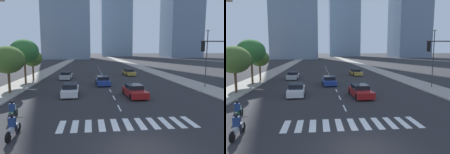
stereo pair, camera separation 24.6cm
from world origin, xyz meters
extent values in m
plane|color=#28282B|center=(0.00, 0.00, 0.00)|extent=(800.00, 800.00, 0.00)
cube|color=gray|center=(12.71, 30.00, 0.07)|extent=(4.00, 260.00, 0.15)
cube|color=gray|center=(-12.71, 30.00, 0.07)|extent=(4.00, 260.00, 0.15)
cube|color=silver|center=(-4.50, 3.76, 0.00)|extent=(0.45, 2.34, 0.01)
cube|color=silver|center=(-3.60, 3.76, 0.00)|extent=(0.45, 2.34, 0.01)
cube|color=silver|center=(-2.70, 3.76, 0.00)|extent=(0.45, 2.34, 0.01)
cube|color=silver|center=(-1.80, 3.76, 0.00)|extent=(0.45, 2.34, 0.01)
cube|color=silver|center=(-0.90, 3.76, 0.00)|extent=(0.45, 2.34, 0.01)
cube|color=silver|center=(0.00, 3.76, 0.00)|extent=(0.45, 2.34, 0.01)
cube|color=silver|center=(0.90, 3.76, 0.00)|extent=(0.45, 2.34, 0.01)
cube|color=silver|center=(1.80, 3.76, 0.00)|extent=(0.45, 2.34, 0.01)
cube|color=silver|center=(2.70, 3.76, 0.00)|extent=(0.45, 2.34, 0.01)
cube|color=silver|center=(3.60, 3.76, 0.00)|extent=(0.45, 2.34, 0.01)
cube|color=silver|center=(4.50, 3.76, 0.00)|extent=(0.45, 2.34, 0.01)
cube|color=silver|center=(0.00, 7.76, 0.00)|extent=(0.14, 2.00, 0.01)
cube|color=silver|center=(0.00, 11.76, 0.00)|extent=(0.14, 2.00, 0.01)
cube|color=silver|center=(0.00, 15.76, 0.00)|extent=(0.14, 2.00, 0.01)
cube|color=silver|center=(0.00, 19.76, 0.00)|extent=(0.14, 2.00, 0.01)
cube|color=silver|center=(0.00, 23.76, 0.00)|extent=(0.14, 2.00, 0.01)
cube|color=silver|center=(0.00, 27.76, 0.00)|extent=(0.14, 2.00, 0.01)
cube|color=silver|center=(0.00, 31.76, 0.00)|extent=(0.14, 2.00, 0.01)
cube|color=silver|center=(0.00, 35.76, 0.00)|extent=(0.14, 2.00, 0.01)
cube|color=silver|center=(0.00, 39.76, 0.00)|extent=(0.14, 2.00, 0.01)
cube|color=silver|center=(0.00, 43.76, 0.00)|extent=(0.14, 2.00, 0.01)
cube|color=silver|center=(0.00, 47.76, 0.00)|extent=(0.14, 2.00, 0.01)
cube|color=silver|center=(0.00, 51.76, 0.00)|extent=(0.14, 2.00, 0.01)
cube|color=silver|center=(0.00, 55.76, 0.00)|extent=(0.14, 2.00, 0.01)
cylinder|color=black|center=(-7.02, 3.12, 0.30)|extent=(0.14, 0.60, 0.60)
cylinder|color=black|center=(-7.06, 1.62, 0.30)|extent=(0.14, 0.60, 0.60)
cube|color=#B7BABF|center=(-7.04, 2.37, 0.52)|extent=(0.25, 1.20, 0.32)
cylinder|color=#B2B2B7|center=(-7.02, 3.02, 0.60)|extent=(0.07, 0.32, 0.67)
cylinder|color=black|center=(-7.02, 3.07, 0.97)|extent=(0.70, 0.05, 0.04)
cube|color=navy|center=(-7.04, 2.27, 0.96)|extent=(0.37, 0.25, 0.55)
sphere|color=black|center=(-7.04, 2.27, 1.36)|extent=(0.26, 0.26, 0.26)
cylinder|color=black|center=(-7.22, 2.38, 0.47)|extent=(0.12, 0.12, 0.55)
cylinder|color=black|center=(-6.86, 2.37, 0.47)|extent=(0.12, 0.12, 0.55)
cylinder|color=black|center=(-8.25, 6.32, 0.30)|extent=(0.15, 0.61, 0.60)
cylinder|color=black|center=(-8.17, 4.86, 0.30)|extent=(0.15, 0.61, 0.60)
cube|color=#1E6038|center=(-8.21, 5.59, 0.52)|extent=(0.28, 1.17, 0.32)
cylinder|color=#B2B2B7|center=(-8.24, 6.22, 0.60)|extent=(0.08, 0.32, 0.67)
cylinder|color=black|center=(-8.24, 6.27, 0.97)|extent=(0.70, 0.07, 0.04)
cube|color=navy|center=(-8.20, 5.49, 0.96)|extent=(0.37, 0.26, 0.55)
sphere|color=black|center=(-8.20, 5.49, 1.36)|extent=(0.26, 0.26, 0.26)
cylinder|color=black|center=(-8.39, 5.58, 0.47)|extent=(0.13, 0.13, 0.55)
cylinder|color=black|center=(-8.03, 5.60, 0.47)|extent=(0.13, 0.13, 0.55)
cube|color=navy|center=(-0.68, 20.27, 0.49)|extent=(2.02, 4.49, 0.66)
cube|color=black|center=(-0.68, 20.05, 1.07)|extent=(1.71, 2.05, 0.51)
cylinder|color=black|center=(-1.58, 21.74, 0.32)|extent=(0.24, 0.65, 0.64)
cylinder|color=black|center=(0.10, 21.80, 0.32)|extent=(0.24, 0.65, 0.64)
cylinder|color=black|center=(-1.47, 18.74, 0.32)|extent=(0.24, 0.65, 0.64)
cylinder|color=black|center=(0.21, 18.80, 0.32)|extent=(0.24, 0.65, 0.64)
cube|color=#B28E38|center=(5.45, 31.57, 0.47)|extent=(2.15, 4.47, 0.61)
cube|color=black|center=(5.43, 31.78, 1.04)|extent=(1.72, 2.08, 0.53)
cylinder|color=black|center=(6.38, 30.17, 0.32)|extent=(0.28, 0.66, 0.64)
cylinder|color=black|center=(4.79, 30.03, 0.32)|extent=(0.28, 0.66, 0.64)
cylinder|color=black|center=(6.12, 33.10, 0.32)|extent=(0.28, 0.66, 0.64)
cylinder|color=black|center=(4.53, 32.96, 0.32)|extent=(0.28, 0.66, 0.64)
cube|color=#B7BABF|center=(-6.75, 27.31, 0.49)|extent=(1.93, 4.40, 0.66)
cube|color=black|center=(-6.75, 27.09, 1.06)|extent=(1.63, 2.01, 0.49)
cylinder|color=black|center=(-7.50, 28.81, 0.32)|extent=(0.24, 0.65, 0.64)
cylinder|color=black|center=(-5.90, 28.76, 0.32)|extent=(0.24, 0.65, 0.64)
cylinder|color=black|center=(-7.60, 25.86, 0.32)|extent=(0.24, 0.65, 0.64)
cylinder|color=black|center=(-6.00, 25.81, 0.32)|extent=(0.24, 0.65, 0.64)
cube|color=maroon|center=(2.34, 12.09, 0.50)|extent=(2.16, 4.63, 0.67)
cube|color=black|center=(2.32, 12.32, 1.07)|extent=(1.77, 2.14, 0.47)
cylinder|color=black|center=(3.28, 10.62, 0.32)|extent=(0.26, 0.65, 0.64)
cylinder|color=black|center=(1.60, 10.50, 0.32)|extent=(0.26, 0.65, 0.64)
cylinder|color=black|center=(3.07, 13.68, 0.32)|extent=(0.26, 0.65, 0.64)
cylinder|color=black|center=(1.39, 13.57, 0.32)|extent=(0.26, 0.65, 0.64)
cube|color=silver|center=(-4.77, 13.47, 0.51)|extent=(1.88, 4.35, 0.70)
cube|color=black|center=(-4.76, 13.26, 1.12)|extent=(1.61, 1.98, 0.51)
cylinder|color=black|center=(-5.60, 14.91, 0.32)|extent=(0.24, 0.65, 0.64)
cylinder|color=black|center=(-4.00, 14.95, 0.32)|extent=(0.24, 0.65, 0.64)
cylinder|color=black|center=(-5.53, 11.99, 0.32)|extent=(0.24, 0.65, 0.64)
cylinder|color=black|center=(-3.93, 12.03, 0.32)|extent=(0.24, 0.65, 0.64)
cube|color=black|center=(7.36, 7.51, 5.41)|extent=(0.20, 0.28, 0.90)
sphere|color=red|center=(7.36, 7.51, 5.71)|extent=(0.18, 0.18, 0.18)
sphere|color=orange|center=(7.36, 7.51, 5.41)|extent=(0.18, 0.18, 0.18)
sphere|color=green|center=(7.36, 7.51, 5.11)|extent=(0.18, 0.18, 0.18)
cylinder|color=#3F3F42|center=(13.01, 16.26, 3.87)|extent=(0.12, 0.12, 7.43)
ellipsoid|color=beige|center=(13.01, 16.26, 7.68)|extent=(0.50, 0.24, 0.20)
cylinder|color=#4C3823|center=(-11.91, 14.99, 1.33)|extent=(0.28, 0.28, 2.37)
ellipsoid|color=#426028|center=(-11.91, 14.99, 4.01)|extent=(3.72, 3.72, 3.16)
cylinder|color=#4C3823|center=(-11.91, 21.06, 1.73)|extent=(0.28, 0.28, 3.16)
ellipsoid|color=#2D662D|center=(-11.91, 21.06, 4.94)|extent=(4.07, 4.07, 3.46)
cylinder|color=#4C3823|center=(-11.91, 25.20, 1.35)|extent=(0.28, 0.28, 2.40)
ellipsoid|color=#426028|center=(-11.91, 25.20, 3.80)|extent=(3.13, 3.13, 2.66)
cube|color=slate|center=(65.20, 139.21, 40.00)|extent=(23.38, 25.92, 80.01)
camera|label=1|loc=(-2.54, -9.58, 5.03)|focal=32.70mm
camera|label=2|loc=(-2.29, -9.61, 5.03)|focal=32.70mm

